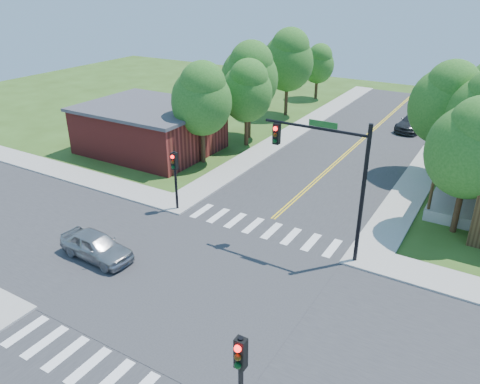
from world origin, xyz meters
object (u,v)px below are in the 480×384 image
Objects in this scene: signal_mast_ne at (330,166)px; car_dgrey at (414,122)px; signal_pole_se at (240,368)px; signal_pole_nw at (175,170)px; car_silver at (96,246)px.

signal_mast_ne is 1.33× the size of car_dgrey.
signal_mast_ne is 1.89× the size of signal_pole_se.
signal_pole_nw is 0.90× the size of car_silver.
signal_pole_se is at bearing -77.46° from car_dgrey.
signal_pole_nw reaches higher than car_silver.
car_silver is 0.77× the size of car_dgrey.
signal_pole_se is 12.48m from car_silver.
signal_mast_ne is 9.76m from signal_pole_nw.
signal_mast_ne is 1.71× the size of car_silver.
signal_mast_ne is 1.89× the size of signal_pole_nw.
car_dgrey reaches higher than car_silver.
signal_pole_se reaches higher than car_dgrey.
car_silver is at bearing -146.55° from signal_mast_ne.
signal_mast_ne reaches higher than car_silver.
signal_mast_ne is at bearing 0.07° from signal_pole_nw.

